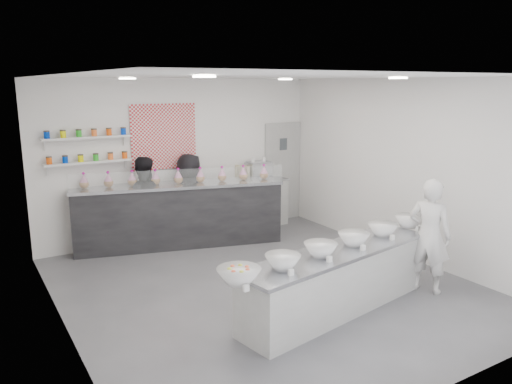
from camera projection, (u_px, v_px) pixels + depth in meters
floor at (266, 287)px, 7.29m from camera, size 6.00×6.00×0.00m
ceiling at (267, 77)px, 6.65m from camera, size 6.00×6.00×0.00m
back_wall at (182, 159)px, 9.47m from camera, size 5.50×0.00×5.50m
left_wall at (59, 212)px, 5.57m from camera, size 0.00×6.00×6.00m
right_wall at (405, 169)px, 8.36m from camera, size 0.00×6.00×6.00m
back_door at (282, 172)px, 10.71m from camera, size 0.88×0.04×2.10m
pattern_panel at (164, 137)px, 9.18m from camera, size 1.25×0.03×1.20m
jar_shelf_lower at (88, 162)px, 8.48m from camera, size 1.45×0.22×0.04m
jar_shelf_upper at (87, 137)px, 8.39m from camera, size 1.45×0.22×0.04m
preserve_jars at (87, 146)px, 8.40m from camera, size 1.45×0.10×0.56m
downlight_0 at (204, 76)px, 5.11m from camera, size 0.24×0.24×0.02m
downlight_1 at (398, 78)px, 6.53m from camera, size 0.24×0.24×0.02m
downlight_2 at (127, 79)px, 7.28m from camera, size 0.24×0.24×0.02m
downlight_3 at (285, 79)px, 8.70m from camera, size 0.24×0.24×0.02m
prep_counter at (336, 281)px, 6.45m from camera, size 3.10×1.20×0.83m
back_bar at (179, 215)px, 9.05m from camera, size 3.77×1.66×1.15m
sneeze_guard at (180, 178)px, 8.59m from camera, size 3.54×1.00×0.31m
espresso_ledge at (257, 203)px, 10.29m from camera, size 1.31×0.42×0.97m
espresso_machine at (259, 171)px, 10.17m from camera, size 0.48×0.33×0.37m
cup_stacks at (244, 174)px, 10.00m from camera, size 0.24×0.24×0.32m
prep_bowls at (338, 244)px, 6.34m from camera, size 3.70×1.14×0.17m
label_cards at (361, 261)px, 5.87m from camera, size 3.31×0.04×0.07m
cookie_bags at (178, 176)px, 8.90m from camera, size 3.28×1.06×0.28m
woman_prep at (429, 236)px, 6.99m from camera, size 0.60×0.71×1.64m
staff_left at (143, 203)px, 8.91m from camera, size 0.95×0.84×1.65m
staff_right at (190, 197)px, 9.37m from camera, size 0.94×0.79×1.64m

